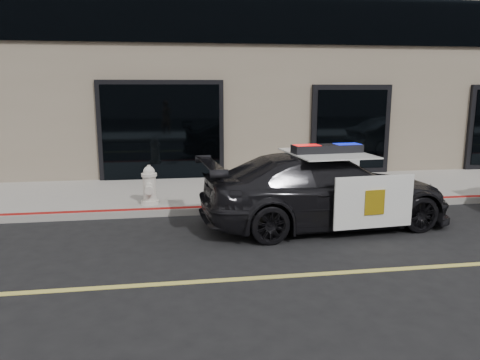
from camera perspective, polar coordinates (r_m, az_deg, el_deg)
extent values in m
plane|color=black|center=(6.81, -0.94, -12.07)|extent=(120.00, 120.00, 0.00)
cube|color=gray|center=(11.77, -4.49, -1.58)|extent=(60.00, 3.50, 0.15)
imported|color=black|center=(9.30, 10.40, -1.19)|extent=(2.79, 5.24, 1.43)
cube|color=white|center=(8.63, 16.02, -2.60)|extent=(1.52, 0.16, 0.95)
cube|color=white|center=(10.41, 10.52, 0.01)|extent=(1.52, 0.16, 0.95)
cube|color=white|center=(9.18, 10.56, 3.23)|extent=(1.56, 1.82, 0.02)
cube|color=gold|center=(8.61, 16.12, -2.65)|extent=(0.38, 0.04, 0.45)
cube|color=black|center=(9.16, 10.58, 3.75)|extent=(1.39, 0.47, 0.17)
cube|color=red|center=(9.00, 8.15, 3.77)|extent=(0.50, 0.35, 0.15)
cube|color=#0C19CC|center=(9.34, 12.92, 3.87)|extent=(0.50, 0.35, 0.15)
cylinder|color=silver|center=(10.53, -10.90, -2.65)|extent=(0.39, 0.39, 0.09)
cylinder|color=silver|center=(10.46, -10.96, -0.96)|extent=(0.28, 0.28, 0.55)
cylinder|color=silver|center=(10.40, -11.03, 0.63)|extent=(0.34, 0.34, 0.07)
sphere|color=silver|center=(10.39, -11.04, 0.99)|extent=(0.25, 0.25, 0.25)
cylinder|color=silver|center=(10.37, -11.06, 1.58)|extent=(0.08, 0.08, 0.08)
cylinder|color=silver|center=(10.62, -10.95, -0.34)|extent=(0.14, 0.13, 0.14)
cylinder|color=silver|center=(10.26, -11.01, -0.76)|extent=(0.14, 0.13, 0.14)
cylinder|color=silver|center=(10.24, -11.00, -1.22)|extent=(0.19, 0.15, 0.19)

